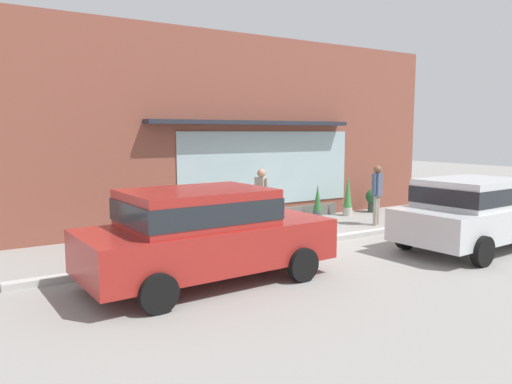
% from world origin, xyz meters
% --- Properties ---
extents(ground_plane, '(60.00, 60.00, 0.00)m').
position_xyz_m(ground_plane, '(0.00, 0.00, 0.00)').
color(ground_plane, gray).
extents(curb_strip, '(14.00, 0.24, 0.12)m').
position_xyz_m(curb_strip, '(0.00, -0.20, 0.06)').
color(curb_strip, '#B2B2AD').
rests_on(curb_strip, ground_plane).
extents(storefront, '(14.00, 0.81, 5.50)m').
position_xyz_m(storefront, '(0.01, 3.19, 2.70)').
color(storefront, brown).
rests_on(storefront, ground_plane).
extents(fire_hydrant, '(0.44, 0.41, 0.96)m').
position_xyz_m(fire_hydrant, '(-1.02, 1.17, 0.47)').
color(fire_hydrant, '#4C8C47').
rests_on(fire_hydrant, ground_plane).
extents(pedestrian_with_handbag, '(0.28, 0.63, 1.71)m').
position_xyz_m(pedestrian_with_handbag, '(-0.49, 1.75, 0.99)').
color(pedestrian_with_handbag, '#9E9384').
rests_on(pedestrian_with_handbag, ground_plane).
extents(pedestrian_passerby, '(0.47, 0.31, 1.74)m').
position_xyz_m(pedestrian_passerby, '(2.83, 0.71, 1.03)').
color(pedestrian_passerby, '#9E9384').
rests_on(pedestrian_passerby, ground_plane).
extents(parked_car_red, '(4.58, 2.27, 1.70)m').
position_xyz_m(parked_car_red, '(-3.84, -1.60, 0.95)').
color(parked_car_red, maroon).
rests_on(parked_car_red, ground_plane).
extents(parked_car_silver, '(4.22, 2.23, 1.64)m').
position_xyz_m(parked_car_silver, '(2.49, -2.63, 0.92)').
color(parked_car_silver, silver).
rests_on(parked_car_silver, ground_plane).
extents(potted_plant_window_left, '(0.26, 0.26, 0.90)m').
position_xyz_m(potted_plant_window_left, '(-3.46, 2.50, 0.43)').
color(potted_plant_window_left, '#B7B2A3').
rests_on(potted_plant_window_left, ground_plane).
extents(potted_plant_window_center, '(0.29, 0.29, 1.06)m').
position_xyz_m(potted_plant_window_center, '(2.12, 2.53, 0.51)').
color(potted_plant_window_center, '#4C4C51').
rests_on(potted_plant_window_center, ground_plane).
extents(potted_plant_doorstep, '(0.31, 0.31, 1.32)m').
position_xyz_m(potted_plant_doorstep, '(3.26, 2.39, 0.64)').
color(potted_plant_doorstep, '#B7B2A3').
rests_on(potted_plant_doorstep, ground_plane).
extents(potted_plant_by_entrance, '(0.44, 0.44, 0.59)m').
position_xyz_m(potted_plant_by_entrance, '(-1.18, 2.66, 0.31)').
color(potted_plant_by_entrance, '#4C4C51').
rests_on(potted_plant_by_entrance, ground_plane).
extents(potted_plant_corner_tall, '(0.50, 0.50, 0.78)m').
position_xyz_m(potted_plant_corner_tall, '(4.45, 2.45, 0.46)').
color(potted_plant_corner_tall, '#33473D').
rests_on(potted_plant_corner_tall, ground_plane).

